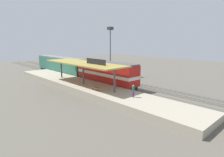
# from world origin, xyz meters

# --- Properties ---
(ground_plane) EXTENTS (120.00, 120.00, 0.00)m
(ground_plane) POSITION_xyz_m (2.00, 0.00, 0.00)
(ground_plane) COLOR #5B564C
(track_near) EXTENTS (3.20, 110.00, 0.16)m
(track_near) POSITION_xyz_m (0.00, 0.00, 0.03)
(track_near) COLOR #4E4941
(track_near) RESTS_ON ground
(track_far) EXTENTS (3.20, 110.00, 0.16)m
(track_far) POSITION_xyz_m (4.60, 0.00, 0.03)
(track_far) COLOR #4E4941
(track_far) RESTS_ON ground
(platform) EXTENTS (6.00, 44.00, 0.90)m
(platform) POSITION_xyz_m (-4.60, 0.00, 0.45)
(platform) COLOR #A89E89
(platform) RESTS_ON ground
(station_canopy) EXTENTS (5.20, 18.00, 4.70)m
(station_canopy) POSITION_xyz_m (-4.60, -0.09, 4.53)
(station_canopy) COLOR #47474C
(station_canopy) RESTS_ON platform
(platform_bench) EXTENTS (0.44, 1.70, 0.50)m
(platform_bench) POSITION_xyz_m (-6.00, -5.34, 1.34)
(platform_bench) COLOR #333338
(platform_bench) RESTS_ON platform
(locomotive) EXTENTS (2.93, 14.43, 4.44)m
(locomotive) POSITION_xyz_m (0.00, -0.80, 2.41)
(locomotive) COLOR #28282D
(locomotive) RESTS_ON track_near
(passenger_carriage_single) EXTENTS (2.90, 20.00, 4.24)m
(passenger_carriage_single) POSITION_xyz_m (0.00, 17.20, 2.31)
(passenger_carriage_single) COLOR #28282D
(passenger_carriage_single) RESTS_ON track_near
(freight_car) EXTENTS (2.80, 12.00, 3.54)m
(freight_car) POSITION_xyz_m (4.60, 7.52, 1.97)
(freight_car) COLOR #28282D
(freight_car) RESTS_ON track_far
(light_mast) EXTENTS (1.10, 1.10, 11.70)m
(light_mast) POSITION_xyz_m (7.80, 6.44, 8.40)
(light_mast) COLOR slate
(light_mast) RESTS_ON ground
(person_waiting) EXTENTS (0.34, 0.34, 1.71)m
(person_waiting) POSITION_xyz_m (-4.35, -11.42, 1.85)
(person_waiting) COLOR #663375
(person_waiting) RESTS_ON platform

